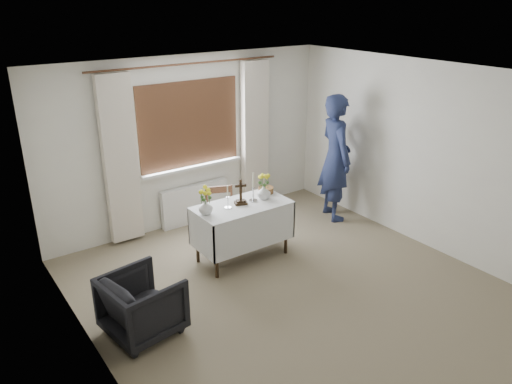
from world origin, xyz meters
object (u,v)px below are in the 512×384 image
altar_table (242,231)px  armchair (142,305)px  wooden_chair (221,220)px  person (335,158)px  wooden_cross (241,192)px  flower_vase_left (206,207)px  flower_vase_right (264,192)px

altar_table → armchair: size_ratio=1.72×
armchair → wooden_chair: bearing=-64.6°
altar_table → person: size_ratio=0.64×
armchair → wooden_cross: bearing=-75.2°
wooden_chair → flower_vase_left: flower_vase_left is taller
armchair → flower_vase_right: flower_vase_right is taller
altar_table → wooden_cross: 0.55m
wooden_cross → flower_vase_right: (0.35, -0.02, -0.08)m
altar_table → wooden_chair: 0.39m
altar_table → flower_vase_left: flower_vase_left is taller
person → flower_vase_left: (-2.41, -0.26, -0.11)m
wooden_chair → person: person is taller
altar_table → person: 1.99m
altar_table → armchair: 1.85m
wooden_chair → armchair: (-1.62, -1.09, -0.10)m
armchair → person: 3.78m
armchair → person: (3.59, 0.99, 0.64)m
person → wooden_cross: size_ratio=5.72×
person → flower_vase_left: 2.43m
armchair → person: bearing=-83.2°
flower_vase_right → wooden_chair: bearing=138.5°
wooden_cross → flower_vase_left: size_ratio=1.85×
wooden_chair → flower_vase_right: bearing=-18.1°
flower_vase_right → person: bearing=10.2°
person → flower_vase_left: person is taller
wooden_chair → armchair: wooden_chair is taller
altar_table → wooden_cross: wooden_cross is taller
altar_table → armchair: (-1.71, -0.71, -0.05)m
wooden_cross → flower_vase_right: bearing=16.7°
wooden_chair → armchair: 1.96m
person → flower_vase_left: bearing=113.6°
person → wooden_cross: person is taller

